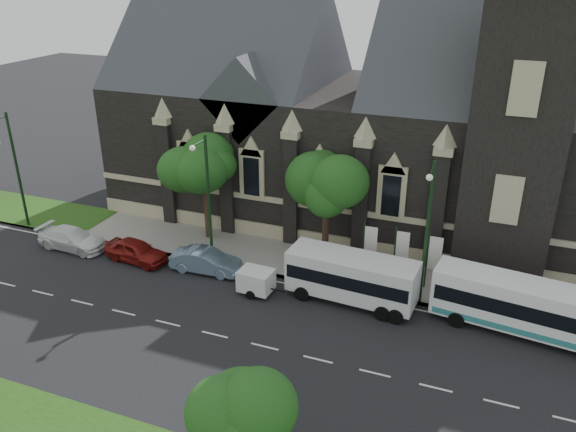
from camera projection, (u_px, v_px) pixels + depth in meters
The scene contains 18 objects.
ground at pixel (215, 335), 31.69m from camera, with size 160.00×160.00×0.00m, color black.
sidewalk at pixel (279, 257), 39.74m from camera, with size 80.00×5.00×0.15m, color gray.
museum at pixel (389, 117), 42.64m from camera, with size 40.00×17.70×29.90m.
tree_park_east at pixel (241, 413), 19.84m from camera, with size 3.40×3.40×6.28m.
tree_walk_right at pixel (331, 179), 37.37m from camera, with size 4.08×4.08×7.80m.
tree_walk_left at pixel (208, 164), 40.35m from camera, with size 3.91×3.91×7.64m.
street_lamp_near at pixel (427, 228), 32.35m from camera, with size 0.36×1.88×9.00m.
street_lamp_mid at pixel (207, 194), 36.94m from camera, with size 0.36×1.88×9.00m.
street_lamp_far at pixel (14, 165), 42.19m from camera, with size 0.36×1.88×9.00m.
banner_flag_left at pixel (368, 245), 36.31m from camera, with size 0.90×0.10×4.00m.
banner_flag_center at pixel (399, 251), 35.65m from camera, with size 0.90×0.10×4.00m.
banner_flag_right at pixel (432, 256), 35.00m from camera, with size 0.90×0.10×4.00m.
tour_coach at pixel (534, 309), 30.95m from camera, with size 10.92×3.62×3.13m.
shuttle_bus at pixel (352, 276), 34.15m from camera, with size 7.87×3.14×2.98m.
box_trailer at pixel (256, 280), 35.27m from camera, with size 2.99×1.76×1.57m.
sedan at pixel (206, 261), 37.78m from camera, with size 1.64×4.71×1.55m, color #758FA9.
car_far_red at pixel (136, 251), 39.08m from camera, with size 1.83×4.56×1.55m, color maroon.
car_far_white at pixel (72, 239), 40.83m from camera, with size 2.10×5.17×1.50m, color white.
Camera 1 is at (13.20, -23.00, 18.98)m, focal length 35.85 mm.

